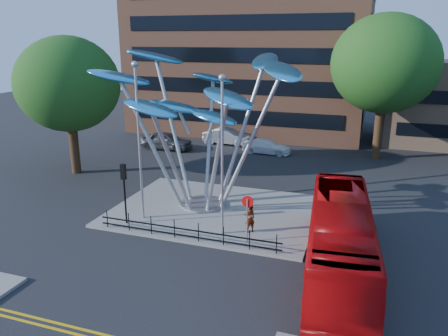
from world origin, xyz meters
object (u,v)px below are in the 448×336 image
at_px(pedestrian, 250,218).
at_px(parked_car_left, 167,141).
at_px(tree_right, 385,64).
at_px(street_lamp_right, 222,142).
at_px(street_lamp_left, 138,129).
at_px(parked_car_mid, 227,136).
at_px(traffic_light_island, 124,181).
at_px(tree_left, 68,84).
at_px(leaf_sculpture, 201,96).
at_px(no_entry_sign_island, 247,211).
at_px(parked_car_right, 267,146).
at_px(red_bus, 340,237).

relative_size(pedestrian, parked_car_left, 0.32).
relative_size(tree_right, pedestrian, 7.79).
distance_m(tree_right, street_lamp_right, 20.64).
bearing_deg(street_lamp_left, parked_car_mid, 94.14).
height_order(traffic_light_island, parked_car_left, traffic_light_island).
xyz_separation_m(parked_car_left, parked_car_mid, (4.75, 3.80, -0.04)).
bearing_deg(parked_car_left, street_lamp_left, -158.79).
xyz_separation_m(traffic_light_island, parked_car_mid, (-0.90, 20.30, -1.83)).
distance_m(tree_left, leaf_sculpture, 12.38).
bearing_deg(pedestrian, street_lamp_right, -16.17).
bearing_deg(no_entry_sign_island, traffic_light_island, -179.87).
distance_m(street_lamp_left, traffic_light_island, 2.96).
xyz_separation_m(street_lamp_right, pedestrian, (1.32, 0.63, -4.17)).
relative_size(traffic_light_island, parked_car_right, 0.77).
distance_m(tree_left, no_entry_sign_island, 18.35).
bearing_deg(parked_car_left, pedestrian, -141.37).
height_order(tree_left, street_lamp_right, tree_left).
relative_size(tree_left, parked_car_right, 2.33).
bearing_deg(red_bus, traffic_light_island, 169.32).
relative_size(street_lamp_left, no_entry_sign_island, 3.59).
relative_size(red_bus, parked_car_right, 2.54).
distance_m(leaf_sculpture, parked_car_mid, 17.65).
distance_m(pedestrian, parked_car_right, 17.31).
xyz_separation_m(street_lamp_left, parked_car_left, (-6.15, 15.50, -4.53)).
height_order(street_lamp_left, pedestrian, street_lamp_left).
distance_m(no_entry_sign_island, red_bus, 4.72).
height_order(tree_right, leaf_sculpture, tree_right).
xyz_separation_m(leaf_sculpture, parked_car_mid, (-3.83, 16.12, -6.09)).
bearing_deg(parked_car_mid, street_lamp_left, -171.81).
bearing_deg(parked_car_left, street_lamp_right, -145.56).
distance_m(red_bus, parked_car_right, 20.78).
relative_size(tree_right, street_lamp_left, 1.38).
xyz_separation_m(tree_left, pedestrian, (15.82, -6.37, -5.87)).
height_order(leaf_sculpture, parked_car_right, leaf_sculpture).
relative_size(parked_car_left, parked_car_mid, 1.02).
distance_m(tree_right, no_entry_sign_island, 21.31).
height_order(no_entry_sign_island, pedestrian, no_entry_sign_island).
bearing_deg(traffic_light_island, red_bus, -5.05).
bearing_deg(parked_car_left, leaf_sculpture, -145.57).
bearing_deg(parked_car_left, no_entry_sign_island, -142.92).
distance_m(tree_right, traffic_light_island, 24.06).
bearing_deg(parked_car_right, tree_left, 132.95).
distance_m(tree_right, parked_car_left, 20.22).
bearing_deg(parked_car_mid, parked_car_left, 132.70).
xyz_separation_m(street_lamp_right, red_bus, (6.10, -1.53, -3.53)).
distance_m(street_lamp_right, parked_car_mid, 21.25).
bearing_deg(pedestrian, traffic_light_island, -32.12).
distance_m(tree_right, street_lamp_left, 22.49).
bearing_deg(leaf_sculpture, pedestrian, -38.12).
height_order(red_bus, parked_car_right, red_bus).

